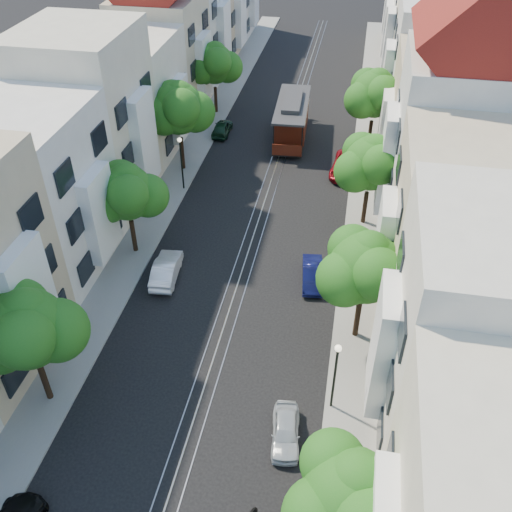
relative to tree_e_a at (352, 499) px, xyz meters
The scene contains 25 objects.
ground 32.17m from the tree_e_a, 103.17° to the left, with size 200.00×200.00×0.00m, color black.
sidewalk_east 31.33m from the tree_e_a, 90.02° to the left, with size 2.50×80.00×0.12m, color gray.
sidewalk_west 34.52m from the tree_e_a, 115.07° to the left, with size 2.50×80.00×0.12m, color gray.
rail_left 32.29m from the tree_e_a, 104.13° to the left, with size 0.06×80.00×0.02m, color gray.
rail_slot 32.16m from the tree_e_a, 103.17° to the left, with size 0.06×80.00×0.02m, color gray.
rail_right 32.04m from the tree_e_a, 102.21° to the left, with size 0.06×80.00×0.02m, color gray.
lane_line 32.16m from the tree_e_a, 103.17° to the left, with size 0.08×80.00×0.01m, color tan.
townhouses_east 31.29m from the tree_e_a, 81.53° to the left, with size 7.75×72.00×12.00m.
townhouses_west 36.38m from the tree_e_a, 121.73° to the left, with size 7.75×72.00×11.76m.
tree_e_a is the anchor object (origin of this frame).
tree_e_b 12.00m from the tree_e_a, 90.00° to the left, with size 4.93×4.08×6.68m.
tree_e_c 23.00m from the tree_e_a, 90.00° to the left, with size 4.84×3.99×6.52m.
tree_e_d 34.00m from the tree_e_a, 90.00° to the left, with size 5.01×4.16×6.85m.
tree_w_a 15.25m from the tree_e_a, 160.85° to the left, with size 4.93×4.08×6.68m.
tree_w_b 22.28m from the tree_e_a, 130.27° to the left, with size 4.72×3.87×6.27m.
tree_w_c 31.49m from the tree_e_a, 117.22° to the left, with size 5.13×4.28×7.09m.
tree_w_d 41.57m from the tree_e_a, 110.27° to the left, with size 4.84×3.99×6.52m.
lamp_east 7.26m from the tree_e_a, 97.79° to the left, with size 0.32×0.32×4.16m.
lamp_west 28.51m from the tree_e_a, 118.45° to the left, with size 0.32×0.32×4.16m.
cable_car 35.84m from the tree_e_a, 100.90° to the left, with size 3.03×8.52×3.23m.
parked_car_e_near 6.87m from the tree_e_a, 120.23° to the left, with size 1.27×3.15×1.07m, color #B7BEC4.
parked_car_e_mid 16.84m from the tree_e_a, 100.05° to the left, with size 1.19×3.42×1.13m, color #0D1041.
parked_car_e_far 30.07m from the tree_e_a, 93.19° to the left, with size 2.16×4.69×1.30m, color maroon.
parked_car_w_mid 19.28m from the tree_e_a, 128.08° to the left, with size 1.36×3.89×1.28m, color white.
parked_car_w_far 37.22m from the tree_e_a, 110.33° to the left, with size 1.39×3.46×1.18m, color black.
Camera 1 is at (5.92, -13.48, 22.66)m, focal length 40.00 mm.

